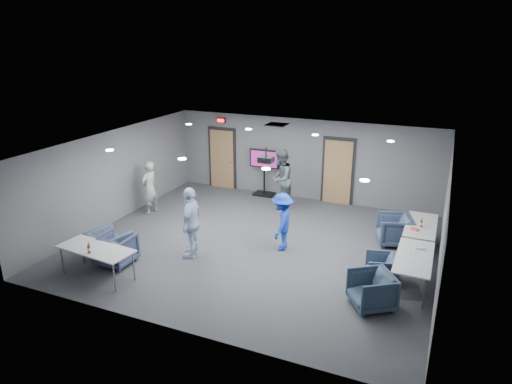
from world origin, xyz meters
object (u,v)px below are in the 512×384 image
at_px(chair_front_a, 116,249).
at_px(tv_stand, 264,170).
at_px(chair_right_c, 372,290).
at_px(chair_front_b, 109,243).
at_px(table_right_a, 421,226).
at_px(person_d, 282,222).
at_px(chair_right_a, 394,230).
at_px(projector, 266,159).
at_px(table_front_left, 96,250).
at_px(chair_right_b, 381,268).
at_px(person_a, 149,188).
at_px(table_right_b, 414,258).
at_px(person_c, 191,222).
at_px(bottle_front, 89,249).
at_px(person_b, 281,179).
at_px(bottle_right, 421,223).

bearing_deg(chair_front_a, tv_stand, -103.48).
height_order(chair_right_c, chair_front_a, same).
relative_size(chair_front_b, table_right_a, 0.53).
height_order(person_d, chair_right_a, person_d).
xyz_separation_m(chair_right_a, projector, (-3.02, -1.62, 2.01)).
relative_size(chair_front_a, table_front_left, 0.44).
distance_m(chair_right_b, table_front_left, 6.45).
relative_size(person_a, table_right_b, 0.91).
xyz_separation_m(person_a, chair_front_b, (0.74, -2.80, -0.52)).
bearing_deg(chair_right_a, person_c, -76.50).
bearing_deg(person_d, chair_front_a, -62.30).
distance_m(chair_right_b, bottle_front, 6.51).
relative_size(person_a, table_front_left, 0.89).
distance_m(chair_front_b, table_front_left, 1.18).
distance_m(person_a, chair_front_b, 2.94).
bearing_deg(tv_stand, person_a, -131.53).
distance_m(person_b, tv_stand, 1.34).
distance_m(table_front_left, tv_stand, 6.89).
distance_m(table_right_b, bottle_right, 1.75).
relative_size(chair_right_c, table_right_b, 0.45).
bearing_deg(table_front_left, person_a, 113.93).
distance_m(person_b, bottle_right, 4.65).
height_order(table_right_a, projector, projector).
xyz_separation_m(table_right_b, bottle_right, (0.00, 1.75, 0.13)).
height_order(tv_stand, projector, projector).
distance_m(bottle_right, projector, 4.20).
height_order(chair_front_a, table_front_left, chair_front_a).
bearing_deg(projector, tv_stand, 113.06).
distance_m(bottle_front, tv_stand, 7.11).
height_order(table_right_b, bottle_right, bottle_right).
bearing_deg(person_b, bottle_right, 66.31).
bearing_deg(tv_stand, projector, -67.39).
height_order(person_c, projector, projector).
xyz_separation_m(chair_right_b, chair_right_c, (-0.03, -1.15, 0.06)).
bearing_deg(tv_stand, chair_right_b, -43.33).
height_order(table_right_a, tv_stand, tv_stand).
relative_size(chair_right_a, table_front_left, 0.47).
xyz_separation_m(person_d, chair_right_c, (2.59, -1.78, -0.38)).
relative_size(person_c, chair_right_a, 2.08).
relative_size(table_right_a, projector, 4.96).
bearing_deg(bottle_right, projector, -160.73).
bearing_deg(chair_front_b, person_a, -62.07).
bearing_deg(person_d, table_right_b, 72.80).
relative_size(chair_front_a, bottle_right, 3.37).
relative_size(chair_right_b, projector, 1.91).
bearing_deg(person_c, person_a, -139.54).
bearing_deg(person_b, table_front_left, -24.52).
xyz_separation_m(chair_right_b, tv_stand, (-4.63, 4.37, 0.60)).
bearing_deg(chair_right_c, table_right_b, 115.30).
relative_size(chair_front_a, bottle_front, 3.10).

